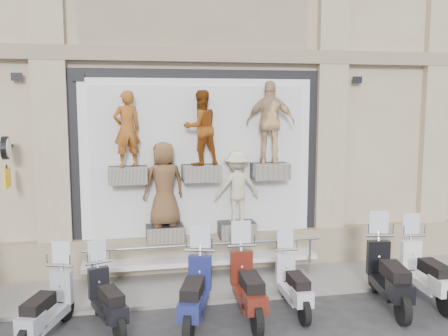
{
  "coord_description": "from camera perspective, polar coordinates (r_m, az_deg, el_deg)",
  "views": [
    {
      "loc": [
        -1.62,
        -7.95,
        3.84
      ],
      "look_at": [
        0.37,
        1.9,
        2.51
      ],
      "focal_mm": 40.0,
      "sensor_mm": 36.0,
      "label": 1
    }
  ],
  "objects": [
    {
      "name": "scooter_e",
      "position": [
        8.79,
        -3.32,
        -12.64
      ],
      "size": [
        1.13,
        2.08,
        1.62
      ],
      "primitive_type": null,
      "rotation": [
        0.0,
        0.0,
        -0.29
      ],
      "color": "navy",
      "rests_on": "ground"
    },
    {
      "name": "building",
      "position": [
        15.19,
        -5.38,
        15.67
      ],
      "size": [
        14.0,
        8.6,
        12.0
      ],
      "primitive_type": null,
      "color": "tan",
      "rests_on": "ground"
    },
    {
      "name": "guard_rail",
      "position": [
        10.63,
        -2.09,
        -10.99
      ],
      "size": [
        5.06,
        0.1,
        0.93
      ],
      "primitive_type": null,
      "color": "#9EA0A5",
      "rests_on": "ground"
    },
    {
      "name": "scooter_h",
      "position": [
        9.98,
        18.36,
        -10.3
      ],
      "size": [
        0.99,
        2.17,
        1.7
      ],
      "primitive_type": null,
      "rotation": [
        0.0,
        0.0,
        -0.19
      ],
      "color": "black",
      "rests_on": "ground"
    },
    {
      "name": "ground",
      "position": [
        8.98,
        0.1,
        -17.8
      ],
      "size": [
        90.0,
        90.0,
        0.0
      ],
      "primitive_type": "plane",
      "color": "#2A2A2C",
      "rests_on": "ground"
    },
    {
      "name": "sidewalk",
      "position": [
        10.87,
        -2.17,
        -12.95
      ],
      "size": [
        16.0,
        2.2,
        0.08
      ],
      "primitive_type": "cube",
      "color": "gray",
      "rests_on": "ground"
    },
    {
      "name": "scooter_g",
      "position": [
        9.47,
        7.97,
        -11.89
      ],
      "size": [
        0.55,
        1.75,
        1.41
      ],
      "primitive_type": null,
      "rotation": [
        0.0,
        0.0,
        -0.03
      ],
      "color": "#BBBCC3",
      "rests_on": "ground"
    },
    {
      "name": "scooter_c",
      "position": [
        8.85,
        -19.65,
        -13.49
      ],
      "size": [
        1.09,
        1.87,
        1.46
      ],
      "primitive_type": null,
      "rotation": [
        0.0,
        0.0,
        -0.34
      ],
      "color": "gray",
      "rests_on": "ground"
    },
    {
      "name": "scooter_d",
      "position": [
        8.94,
        -13.23,
        -13.23
      ],
      "size": [
        1.02,
        1.8,
        1.41
      ],
      "primitive_type": null,
      "rotation": [
        0.0,
        0.0,
        0.32
      ],
      "color": "black",
      "rests_on": "ground"
    },
    {
      "name": "clock_sign_bracket",
      "position": [
        10.71,
        -23.65,
        1.33
      ],
      "size": [
        0.1,
        0.8,
        1.02
      ],
      "color": "black",
      "rests_on": "ground"
    },
    {
      "name": "scooter_i",
      "position": [
        10.53,
        22.16,
        -9.83
      ],
      "size": [
        0.68,
        1.99,
        1.6
      ],
      "primitive_type": null,
      "rotation": [
        0.0,
        0.0,
        -0.05
      ],
      "color": "silver",
      "rests_on": "ground"
    },
    {
      "name": "shop_vitrine",
      "position": [
        10.93,
        -2.33,
        -0.06
      ],
      "size": [
        5.6,
        0.83,
        4.3
      ],
      "color": "black",
      "rests_on": "ground"
    },
    {
      "name": "scooter_f",
      "position": [
        9.06,
        2.77,
        -12.0
      ],
      "size": [
        0.66,
        2.02,
        1.62
      ],
      "primitive_type": null,
      "rotation": [
        0.0,
        0.0,
        -0.04
      ],
      "color": "#52160E",
      "rests_on": "ground"
    }
  ]
}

